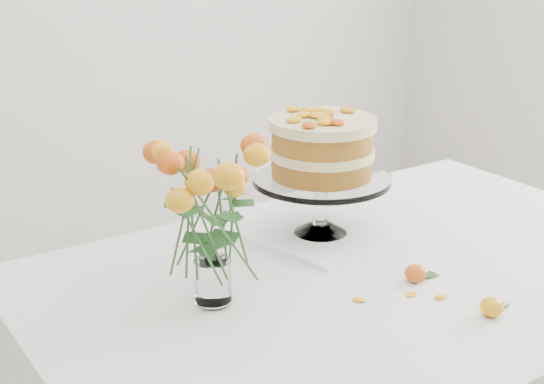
% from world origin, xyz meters
% --- Properties ---
extents(table, '(1.43, 0.93, 0.76)m').
position_xyz_m(table, '(0.00, 0.00, 0.67)').
color(table, tan).
rests_on(table, ground).
extents(napkin, '(0.34, 0.34, 0.01)m').
position_xyz_m(napkin, '(0.01, 0.20, 0.76)').
color(napkin, white).
rests_on(napkin, table).
extents(cake_stand, '(0.32, 0.32, 0.28)m').
position_xyz_m(cake_stand, '(0.01, 0.20, 0.95)').
color(cake_stand, white).
rests_on(cake_stand, napkin).
extents(rose_vase, '(0.27, 0.27, 0.36)m').
position_xyz_m(rose_vase, '(-0.36, 0.05, 0.97)').
color(rose_vase, white).
rests_on(rose_vase, table).
extents(loose_rose_near, '(0.08, 0.04, 0.04)m').
position_xyz_m(loose_rose_near, '(0.05, -0.28, 0.77)').
color(loose_rose_near, orange).
rests_on(loose_rose_near, table).
extents(loose_rose_far, '(0.08, 0.04, 0.04)m').
position_xyz_m(loose_rose_far, '(0.03, -0.10, 0.77)').
color(loose_rose_far, red).
rests_on(loose_rose_far, table).
extents(stray_petal_a, '(0.03, 0.02, 0.00)m').
position_xyz_m(stray_petal_a, '(-0.12, -0.10, 0.76)').
color(stray_petal_a, '#F29F0F').
rests_on(stray_petal_a, table).
extents(stray_petal_b, '(0.03, 0.02, 0.00)m').
position_xyz_m(stray_petal_b, '(-0.02, -0.14, 0.76)').
color(stray_petal_b, '#F29F0F').
rests_on(stray_petal_b, table).
extents(stray_petal_c, '(0.03, 0.02, 0.00)m').
position_xyz_m(stray_petal_c, '(0.02, -0.18, 0.76)').
color(stray_petal_c, '#F29F0F').
rests_on(stray_petal_c, table).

